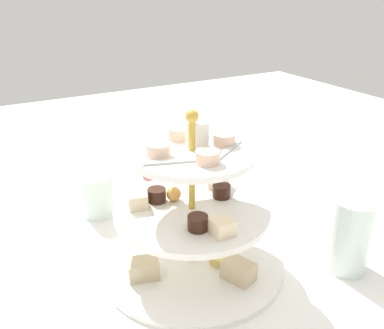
{
  "coord_description": "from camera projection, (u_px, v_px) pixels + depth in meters",
  "views": [
    {
      "loc": [
        -0.29,
        -0.51,
        0.44
      ],
      "look_at": [
        0.0,
        0.0,
        0.18
      ],
      "focal_mm": 39.55,
      "sensor_mm": 36.0,
      "label": 1
    }
  ],
  "objects": [
    {
      "name": "teacup_with_saucer",
      "position": [
        156.0,
        184.0,
        0.94
      ],
      "size": [
        0.09,
        0.09,
        0.05
      ],
      "color": "white",
      "rests_on": "ground_plane"
    },
    {
      "name": "tiered_serving_stand",
      "position": [
        192.0,
        221.0,
        0.68
      ],
      "size": [
        0.3,
        0.3,
        0.27
      ],
      "color": "white",
      "rests_on": "ground_plane"
    },
    {
      "name": "water_glass_short_left",
      "position": [
        98.0,
        195.0,
        0.85
      ],
      "size": [
        0.06,
        0.06,
        0.08
      ],
      "primitive_type": "cylinder",
      "color": "silver",
      "rests_on": "ground_plane"
    },
    {
      "name": "water_glass_tall_right",
      "position": [
        350.0,
        235.0,
        0.68
      ],
      "size": [
        0.07,
        0.07,
        0.13
      ],
      "primitive_type": "cylinder",
      "color": "silver",
      "rests_on": "ground_plane"
    },
    {
      "name": "butter_knife_right",
      "position": [
        256.0,
        191.0,
        0.96
      ],
      "size": [
        0.07,
        0.16,
        0.0
      ],
      "primitive_type": "cube",
      "rotation": [
        0.0,
        0.0,
        8.22
      ],
      "color": "silver",
      "rests_on": "ground_plane"
    },
    {
      "name": "ground_plane",
      "position": [
        192.0,
        265.0,
        0.71
      ],
      "size": [
        2.4,
        2.4,
        0.0
      ],
      "primitive_type": "plane",
      "color": "white"
    }
  ]
}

